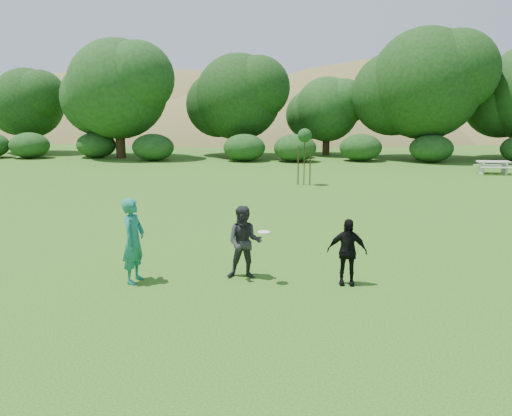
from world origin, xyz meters
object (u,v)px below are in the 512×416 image
Objects in this scene: player_teal at (134,241)px; picnic_table at (493,165)px; player_grey at (245,242)px; sapling at (305,137)px; player_black at (347,252)px.

player_teal reaches higher than picnic_table.
picnic_table is (12.41, 19.72, -0.33)m from player_grey.
player_teal is 15.32m from sapling.
player_teal is 25.09m from picnic_table.
picnic_table is at bearing -29.81° from player_teal.
sapling is at bearing -154.01° from picnic_table.
player_black is at bearing -79.65° from player_teal.
sapling is (-1.03, 14.47, 1.67)m from player_black.
player_black is 0.83× the size of picnic_table.
player_black is at bearing -6.55° from player_grey.
picnic_table is at bearing 55.65° from player_grey.
player_grey is at bearing -95.11° from sapling.
sapling is at bearing 95.81° from player_black.
sapling reaches higher than player_teal.
player_teal reaches higher than player_grey.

